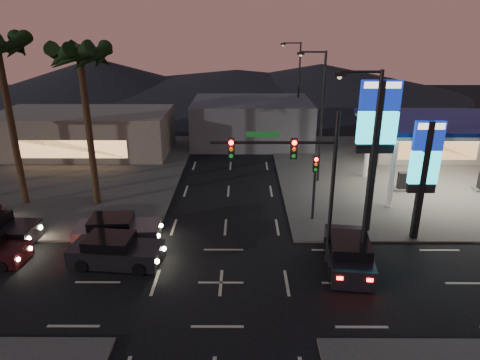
{
  "coord_description": "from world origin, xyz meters",
  "views": [
    {
      "loc": [
        1.01,
        -17.74,
        11.89
      ],
      "look_at": [
        0.9,
        6.3,
        3.0
      ],
      "focal_mm": 32.0,
      "sensor_mm": 36.0,
      "label": 1
    }
  ],
  "objects_px": {
    "pylon_sign_tall": "(377,128)",
    "car_lane_a_front": "(115,251)",
    "suv_station": "(349,253)",
    "traffic_signal_mast": "(298,168)",
    "car_lane_b_front": "(117,231)",
    "gas_station": "(454,125)",
    "pylon_sign_short": "(425,163)"
  },
  "relations": [
    {
      "from": "traffic_signal_mast",
      "to": "car_lane_a_front",
      "type": "xyz_separation_m",
      "value": [
        -9.33,
        -0.25,
        -4.5
      ]
    },
    {
      "from": "gas_station",
      "to": "car_lane_a_front",
      "type": "height_order",
      "value": "gas_station"
    },
    {
      "from": "pylon_sign_tall",
      "to": "traffic_signal_mast",
      "type": "xyz_separation_m",
      "value": [
        -4.74,
        -3.51,
        -1.17
      ]
    },
    {
      "from": "pylon_sign_tall",
      "to": "suv_station",
      "type": "relative_size",
      "value": 1.74
    },
    {
      "from": "car_lane_a_front",
      "to": "suv_station",
      "type": "xyz_separation_m",
      "value": [
        12.06,
        -0.21,
        0.04
      ]
    },
    {
      "from": "pylon_sign_tall",
      "to": "suv_station",
      "type": "xyz_separation_m",
      "value": [
        -2.01,
        -3.97,
        -5.62
      ]
    },
    {
      "from": "pylon_sign_tall",
      "to": "pylon_sign_short",
      "type": "relative_size",
      "value": 1.29
    },
    {
      "from": "car_lane_a_front",
      "to": "suv_station",
      "type": "relative_size",
      "value": 0.96
    },
    {
      "from": "traffic_signal_mast",
      "to": "car_lane_b_front",
      "type": "distance_m",
      "value": 11.06
    },
    {
      "from": "pylon_sign_tall",
      "to": "pylon_sign_short",
      "type": "bearing_deg",
      "value": -21.8
    },
    {
      "from": "traffic_signal_mast",
      "to": "car_lane_b_front",
      "type": "bearing_deg",
      "value": 168.05
    },
    {
      "from": "pylon_sign_tall",
      "to": "pylon_sign_short",
      "type": "xyz_separation_m",
      "value": [
        2.5,
        -1.0,
        -1.74
      ]
    },
    {
      "from": "pylon_sign_short",
      "to": "car_lane_a_front",
      "type": "relative_size",
      "value": 1.41
    },
    {
      "from": "gas_station",
      "to": "traffic_signal_mast",
      "type": "bearing_deg",
      "value": -140.72
    },
    {
      "from": "pylon_sign_tall",
      "to": "car_lane_a_front",
      "type": "xyz_separation_m",
      "value": [
        -14.07,
        -3.76,
        -5.67
      ]
    },
    {
      "from": "pylon_sign_short",
      "to": "suv_station",
      "type": "bearing_deg",
      "value": -146.65
    },
    {
      "from": "car_lane_b_front",
      "to": "gas_station",
      "type": "bearing_deg",
      "value": 19.69
    },
    {
      "from": "traffic_signal_mast",
      "to": "car_lane_b_front",
      "type": "xyz_separation_m",
      "value": [
        -9.89,
        2.09,
        -4.5
      ]
    },
    {
      "from": "traffic_signal_mast",
      "to": "car_lane_a_front",
      "type": "distance_m",
      "value": 10.36
    },
    {
      "from": "car_lane_a_front",
      "to": "suv_station",
      "type": "distance_m",
      "value": 12.06
    },
    {
      "from": "suv_station",
      "to": "traffic_signal_mast",
      "type": "bearing_deg",
      "value": 170.54
    },
    {
      "from": "traffic_signal_mast",
      "to": "suv_station",
      "type": "height_order",
      "value": "traffic_signal_mast"
    },
    {
      "from": "gas_station",
      "to": "pylon_sign_short",
      "type": "distance_m",
      "value": 9.02
    },
    {
      "from": "traffic_signal_mast",
      "to": "car_lane_a_front",
      "type": "relative_size",
      "value": 1.62
    },
    {
      "from": "pylon_sign_short",
      "to": "traffic_signal_mast",
      "type": "relative_size",
      "value": 0.88
    },
    {
      "from": "pylon_sign_short",
      "to": "car_lane_a_front",
      "type": "distance_m",
      "value": 17.25
    },
    {
      "from": "pylon_sign_tall",
      "to": "suv_station",
      "type": "bearing_deg",
      "value": -116.86
    },
    {
      "from": "suv_station",
      "to": "car_lane_a_front",
      "type": "bearing_deg",
      "value": 179.01
    },
    {
      "from": "car_lane_b_front",
      "to": "traffic_signal_mast",
      "type": "bearing_deg",
      "value": -11.95
    },
    {
      "from": "pylon_sign_tall",
      "to": "gas_station",
      "type": "bearing_deg",
      "value": 40.91
    },
    {
      "from": "gas_station",
      "to": "pylon_sign_tall",
      "type": "relative_size",
      "value": 1.36
    },
    {
      "from": "gas_station",
      "to": "car_lane_a_front",
      "type": "xyz_separation_m",
      "value": [
        -21.57,
        -10.26,
        -4.35
      ]
    }
  ]
}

